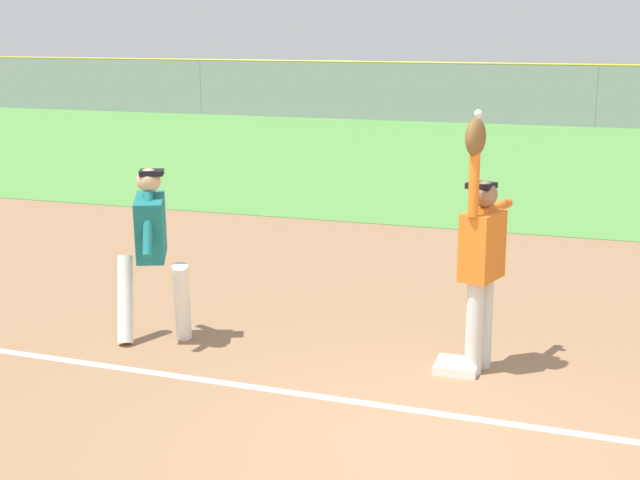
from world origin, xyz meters
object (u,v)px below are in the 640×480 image
(first_base, at_px, (457,366))
(parked_car_tan, at_px, (292,90))
(baseball, at_px, (478,114))
(parked_car_silver, at_px, (451,93))
(fielder, at_px, (481,249))
(runner, at_px, (151,243))

(first_base, distance_m, parked_car_tan, 27.40)
(baseball, bearing_deg, parked_car_silver, 101.53)
(first_base, xyz_separation_m, parked_car_tan, (-10.96, 25.11, 0.63))
(first_base, relative_size, baseball, 5.14)
(fielder, bearing_deg, parked_car_silver, -63.04)
(baseball, xyz_separation_m, parked_car_silver, (-5.13, 25.14, -1.61))
(parked_car_tan, height_order, parked_car_silver, same)
(fielder, bearing_deg, runner, 20.09)
(runner, bearing_deg, parked_car_tan, 83.96)
(baseball, height_order, parked_car_tan, baseball)
(first_base, distance_m, parked_car_silver, 25.90)
(first_base, distance_m, fielder, 1.09)
(fielder, height_order, baseball, baseball)
(runner, relative_size, baseball, 23.24)
(first_base, height_order, runner, runner)
(first_base, relative_size, fielder, 0.17)
(fielder, height_order, runner, fielder)
(parked_car_tan, bearing_deg, fielder, -64.81)
(parked_car_tan, distance_m, parked_car_silver, 5.91)
(runner, distance_m, parked_car_silver, 25.68)
(first_base, height_order, fielder, fielder)
(fielder, distance_m, runner, 3.12)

